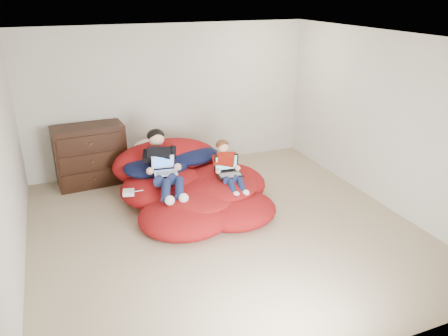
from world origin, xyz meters
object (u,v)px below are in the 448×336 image
laptop_white (164,168)px  beanbag_pile (193,187)px  dresser (90,155)px  laptop_black (228,169)px  younger_boy (228,166)px  older_boy (162,162)px

laptop_white → beanbag_pile: bearing=3.0°
dresser → laptop_black: (1.81, -1.53, 0.06)m
dresser → younger_boy: (1.81, -1.51, 0.11)m
beanbag_pile → laptop_black: 0.62m
dresser → younger_boy: dresser is taller
dresser → younger_boy: 2.36m
younger_boy → laptop_black: 0.05m
dresser → beanbag_pile: dresser is taller
dresser → laptop_white: 1.61m
dresser → beanbag_pile: 1.87m
laptop_black → laptop_white: bearing=166.5°
younger_boy → laptop_white: 0.92m
dresser → beanbag_pile: (1.33, -1.29, -0.25)m
laptop_black → younger_boy: bearing=90.0°
beanbag_pile → younger_boy: bearing=-24.0°
beanbag_pile → older_boy: (-0.42, 0.08, 0.44)m
older_boy → laptop_black: bearing=-19.6°
beanbag_pile → younger_boy: size_ratio=2.83×
dresser → younger_boy: bearing=-39.8°
older_boy → laptop_white: size_ratio=3.50×
younger_boy → laptop_white: bearing=168.0°
beanbag_pile → older_boy: 0.62m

